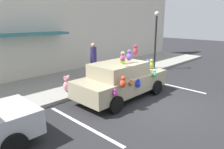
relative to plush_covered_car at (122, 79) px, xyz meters
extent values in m
plane|color=#262628|center=(0.35, -1.69, -0.81)|extent=(60.00, 60.00, 0.00)
cube|color=gray|center=(0.35, 3.31, -0.73)|extent=(24.00, 4.00, 0.15)
cube|color=beige|center=(0.35, 5.46, 2.39)|extent=(24.00, 0.30, 6.40)
cube|color=#2D6D72|center=(-1.34, 4.91, 1.74)|extent=(3.60, 1.10, 0.12)
cube|color=silver|center=(3.01, -0.69, -0.81)|extent=(0.12, 3.60, 0.01)
cube|color=silver|center=(-2.69, -0.69, -0.81)|extent=(0.12, 3.60, 0.01)
cube|color=tan|center=(0.04, 0.01, -0.16)|extent=(4.32, 1.76, 0.68)
cube|color=tan|center=(-0.18, 0.01, 0.46)|extent=(2.25, 1.55, 0.56)
cylinder|color=black|center=(1.38, 0.89, -0.49)|extent=(0.64, 0.22, 0.64)
cylinder|color=black|center=(1.38, -0.87, -0.49)|extent=(0.64, 0.22, 0.64)
cylinder|color=black|center=(-1.30, 0.89, -0.49)|extent=(0.64, 0.22, 0.64)
cylinder|color=black|center=(-1.30, -0.87, -0.49)|extent=(0.64, 0.22, 0.64)
ellipsoid|color=#4C63E4|center=(1.88, -0.01, 0.32)|extent=(0.25, 0.20, 0.29)
sphere|color=#4C63E4|center=(1.88, -0.01, 0.53)|extent=(0.16, 0.16, 0.16)
ellipsoid|color=#83E217|center=(-0.23, -0.24, 0.92)|extent=(0.27, 0.22, 0.32)
sphere|color=#83E217|center=(-0.23, -0.24, 1.15)|extent=(0.17, 0.17, 0.17)
ellipsoid|color=#BC2CA7|center=(-1.42, -0.93, -0.04)|extent=(0.16, 0.13, 0.19)
sphere|color=#BC2CA7|center=(-1.42, -0.93, 0.09)|extent=(0.10, 0.10, 0.10)
ellipsoid|color=#C22493|center=(1.21, -0.44, 0.30)|extent=(0.22, 0.18, 0.26)
sphere|color=#C22493|center=(1.21, -0.44, 0.48)|extent=(0.14, 0.14, 0.14)
ellipsoid|color=#B9499E|center=(1.14, -0.15, 0.30)|extent=(0.21, 0.17, 0.25)
sphere|color=#B9499E|center=(1.14, -0.15, 0.47)|extent=(0.14, 0.14, 0.14)
ellipsoid|color=#309FC6|center=(-0.71, -0.08, 0.27)|extent=(0.16, 0.13, 0.19)
sphere|color=#309FC6|center=(-0.71, -0.08, 0.40)|extent=(0.10, 0.10, 0.10)
ellipsoid|color=#43BF78|center=(1.04, -0.95, 0.18)|extent=(0.20, 0.16, 0.23)
sphere|color=#43BF78|center=(1.04, -0.95, 0.34)|extent=(0.13, 0.13, 0.13)
ellipsoid|color=#C84789|center=(-0.61, -0.56, 1.05)|extent=(0.21, 0.17, 0.25)
sphere|color=#C84789|center=(-0.61, -0.56, 1.22)|extent=(0.13, 0.13, 0.13)
ellipsoid|color=#6B48B5|center=(0.15, -0.26, 0.98)|extent=(0.27, 0.22, 0.32)
sphere|color=#6B48B5|center=(0.15, -0.26, 1.20)|extent=(0.17, 0.17, 0.17)
ellipsoid|color=#DB4226|center=(-1.03, -0.97, 0.25)|extent=(0.26, 0.21, 0.30)
sphere|color=#DB4226|center=(-1.03, -0.97, 0.45)|extent=(0.16, 0.16, 0.16)
ellipsoid|color=#932F3B|center=(0.89, 0.00, 1.10)|extent=(0.26, 0.22, 0.31)
sphere|color=#932F3B|center=(0.89, 0.00, 1.31)|extent=(0.17, 0.17, 0.17)
ellipsoid|color=#E23783|center=(1.59, 0.02, 0.29)|extent=(0.19, 0.15, 0.22)
sphere|color=#E23783|center=(1.59, 0.02, 0.44)|extent=(0.12, 0.12, 0.12)
ellipsoid|color=#192FEB|center=(-0.11, -0.95, 0.00)|extent=(0.21, 0.17, 0.25)
sphere|color=#192FEB|center=(-0.11, -0.95, 0.17)|extent=(0.13, 0.13, 0.13)
ellipsoid|color=#4850D0|center=(-0.73, 0.51, 0.31)|extent=(0.22, 0.18, 0.26)
sphere|color=#4850D0|center=(-0.73, 0.51, 0.49)|extent=(0.14, 0.14, 0.14)
ellipsoid|color=#97AD40|center=(1.92, -0.19, 0.34)|extent=(0.28, 0.23, 0.33)
sphere|color=#97AD40|center=(1.92, -0.19, 0.56)|extent=(0.18, 0.18, 0.18)
ellipsoid|color=#5A8D18|center=(0.72, -0.29, 0.31)|extent=(0.23, 0.19, 0.27)
sphere|color=#5A8D18|center=(0.72, -0.29, 0.50)|extent=(0.15, 0.15, 0.15)
ellipsoid|color=orange|center=(0.99, -0.34, 0.33)|extent=(0.25, 0.21, 0.30)
sphere|color=orange|center=(0.99, -0.34, 0.53)|extent=(0.16, 0.16, 0.16)
ellipsoid|color=#AD5A35|center=(-0.54, -0.93, 0.13)|extent=(0.17, 0.14, 0.20)
sphere|color=#AD5A35|center=(-0.54, -0.93, 0.26)|extent=(0.11, 0.11, 0.11)
cylinder|color=black|center=(-4.82, -0.82, -0.49)|extent=(0.64, 0.22, 0.64)
ellipsoid|color=pink|center=(-1.42, 1.98, -0.42)|extent=(0.38, 0.32, 0.48)
sphere|color=pink|center=(-1.42, 1.98, -0.08)|extent=(0.27, 0.27, 0.27)
sphere|color=pink|center=(-1.51, 1.98, 0.02)|extent=(0.11, 0.11, 0.11)
sphere|color=pink|center=(-1.33, 1.98, 0.02)|extent=(0.11, 0.11, 0.11)
cylinder|color=black|center=(5.37, 1.81, 1.02)|extent=(0.12, 0.12, 3.36)
sphere|color=#EAEACC|center=(5.37, 1.81, 2.84)|extent=(0.28, 0.28, 0.28)
cylinder|color=navy|center=(1.23, 3.21, 0.15)|extent=(0.35, 0.35, 1.63)
sphere|color=tan|center=(1.23, 3.21, 1.09)|extent=(0.24, 0.24, 0.24)
camera|label=1|loc=(-6.31, -5.50, 2.41)|focal=32.91mm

